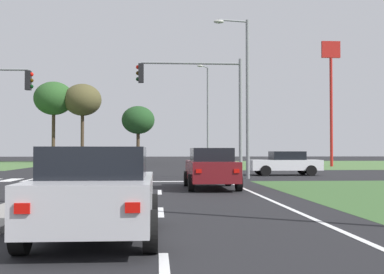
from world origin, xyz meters
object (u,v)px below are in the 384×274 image
(street_lamp_second, at_px, (245,90))
(treeline_fifth, at_px, (138,120))
(car_maroon_second, at_px, (211,168))
(car_white_third, at_px, (285,163))
(street_lamp_third, at_px, (207,111))
(fastfood_pole_sign, at_px, (331,75))
(treeline_fourth, at_px, (83,100))
(car_teal_near, at_px, (110,157))
(treeline_third, at_px, (54,99))
(traffic_signal_near_right, at_px, (204,96))
(car_silver_fourth, at_px, (97,192))
(car_blue_sixth, at_px, (92,159))

(street_lamp_second, bearing_deg, treeline_fifth, 100.83)
(car_maroon_second, xyz_separation_m, car_white_third, (5.72, 10.58, -0.07))
(street_lamp_second, height_order, street_lamp_third, street_lamp_third)
(fastfood_pole_sign, height_order, treeline_fifth, fastfood_pole_sign)
(car_maroon_second, height_order, treeline_fourth, treeline_fourth)
(car_teal_near, bearing_deg, fastfood_pole_sign, 145.31)
(car_teal_near, relative_size, car_white_third, 1.05)
(street_lamp_third, height_order, treeline_third, treeline_third)
(traffic_signal_near_right, xyz_separation_m, street_lamp_third, (2.50, 23.45, 1.13))
(car_white_third, distance_m, treeline_fourth, 39.76)
(street_lamp_second, bearing_deg, car_white_third, 48.80)
(car_silver_fourth, xyz_separation_m, fastfood_pole_sign, (17.77, 38.84, 7.98))
(traffic_signal_near_right, bearing_deg, street_lamp_second, 38.33)
(fastfood_pole_sign, bearing_deg, car_silver_fourth, -114.59)
(car_silver_fourth, distance_m, treeline_third, 59.00)
(fastfood_pole_sign, distance_m, treeline_fourth, 31.90)
(street_lamp_third, bearing_deg, treeline_third, 136.15)
(traffic_signal_near_right, relative_size, treeline_fifth, 0.86)
(car_white_third, bearing_deg, car_maroon_second, 151.59)
(car_teal_near, xyz_separation_m, treeline_third, (-7.52, 2.82, 7.42))
(car_teal_near, bearing_deg, treeline_third, -20.52)
(car_white_third, height_order, car_silver_fourth, car_silver_fourth)
(fastfood_pole_sign, bearing_deg, treeline_third, 148.51)
(fastfood_pole_sign, relative_size, treeline_fourth, 1.20)
(car_blue_sixth, distance_m, treeline_fifth, 21.31)
(street_lamp_third, bearing_deg, fastfood_pole_sign, -4.77)
(street_lamp_second, relative_size, treeline_fourth, 0.86)
(car_blue_sixth, relative_size, fastfood_pole_sign, 0.38)
(car_teal_near, relative_size, car_maroon_second, 1.00)
(traffic_signal_near_right, bearing_deg, street_lamp_third, 83.92)
(street_lamp_third, xyz_separation_m, treeline_fifth, (-7.23, 15.89, -0.00))
(fastfood_pole_sign, bearing_deg, car_white_third, -117.58)
(car_blue_sixth, xyz_separation_m, treeline_third, (-7.70, 22.08, 7.42))
(street_lamp_third, bearing_deg, car_white_third, -80.38)
(street_lamp_third, relative_size, treeline_third, 0.93)
(street_lamp_second, height_order, treeline_fourth, treeline_fourth)
(car_teal_near, relative_size, fastfood_pole_sign, 0.38)
(street_lamp_second, xyz_separation_m, treeline_third, (-18.04, 38.94, 3.37))
(car_silver_fourth, xyz_separation_m, treeline_fourth, (-8.53, 56.86, 7.19))
(car_silver_fourth, xyz_separation_m, treeline_fifth, (-1.38, 55.72, 4.57))
(traffic_signal_near_right, bearing_deg, car_white_third, 44.67)
(car_blue_sixth, relative_size, street_lamp_third, 0.48)
(street_lamp_second, xyz_separation_m, treeline_fourth, (-14.32, 38.56, 3.16))
(treeline_fourth, distance_m, treeline_fifth, 7.71)
(car_maroon_second, relative_size, fastfood_pole_sign, 0.38)
(car_maroon_second, xyz_separation_m, car_blue_sixth, (-7.74, 23.87, -0.05))
(treeline_fourth, bearing_deg, car_white_third, -63.51)
(car_maroon_second, height_order, car_silver_fourth, car_maroon_second)
(car_silver_fourth, height_order, treeline_fourth, treeline_fourth)
(treeline_third, bearing_deg, car_teal_near, -20.52)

